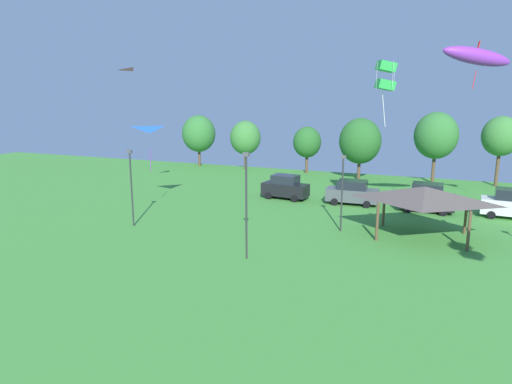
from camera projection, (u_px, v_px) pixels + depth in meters
name	position (u px, v px, depth m)	size (l,w,h in m)	color
kite_flying_0	(386.00, 76.00, 33.63)	(1.68, 1.63, 4.83)	green
kite_flying_1	(134.00, 73.00, 39.62)	(1.14, 1.58, 0.31)	#E54C93
kite_flying_4	(477.00, 56.00, 30.74)	(4.94, 3.33, 3.15)	purple
kite_flying_5	(150.00, 143.00, 37.80)	(2.45, 2.38, 2.89)	blue
parked_car_leftmost	(285.00, 187.00, 43.20)	(4.49, 2.38, 2.29)	black
parked_car_second_from_left	(352.00, 192.00, 41.02)	(4.63, 2.21, 2.20)	#4C5156
parked_car_third_from_left	(427.00, 198.00, 38.40)	(4.47, 2.17, 2.44)	black
parked_car_rightmost_in_row	(511.00, 204.00, 36.43)	(4.47, 2.29, 2.38)	silver
park_pavilion	(425.00, 194.00, 31.19)	(7.31, 5.03, 3.60)	brown
light_post_0	(246.00, 200.00, 26.93)	(0.36, 0.20, 6.48)	#2D2D33
light_post_1	(131.00, 183.00, 33.85)	(0.36, 0.20, 5.77)	#2D2D33
light_post_2	(342.00, 188.00, 32.57)	(0.36, 0.20, 5.55)	#2D2D33
treeline_tree_0	(199.00, 134.00, 62.15)	(4.54, 4.54, 6.96)	brown
treeline_tree_1	(245.00, 138.00, 59.41)	(3.99, 3.99, 6.39)	brown
treeline_tree_2	(307.00, 142.00, 56.77)	(3.49, 3.49, 5.81)	brown
treeline_tree_3	(360.00, 141.00, 52.17)	(4.75, 4.75, 7.11)	brown
treeline_tree_4	(436.00, 136.00, 49.94)	(4.67, 4.67, 7.88)	brown
treeline_tree_5	(501.00, 136.00, 48.29)	(3.86, 3.86, 7.52)	brown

